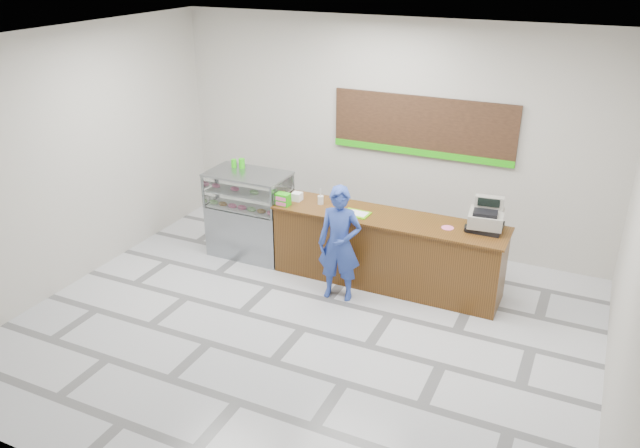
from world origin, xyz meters
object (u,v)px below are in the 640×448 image
at_px(sales_counter, 386,250).
at_px(display_case, 249,214).
at_px(serving_tray, 356,214).
at_px(customer, 340,244).
at_px(cash_register, 486,218).

distance_m(sales_counter, display_case, 2.23).
xyz_separation_m(display_case, serving_tray, (1.79, -0.10, 0.36)).
bearing_deg(serving_tray, customer, -89.66).
bearing_deg(customer, display_case, 151.62).
relative_size(sales_counter, display_case, 2.45).
distance_m(serving_tray, customer, 0.57).
xyz_separation_m(display_case, customer, (1.77, -0.62, 0.13)).
height_order(sales_counter, customer, customer).
distance_m(sales_counter, customer, 0.82).
height_order(sales_counter, serving_tray, serving_tray).
relative_size(cash_register, serving_tray, 1.35).
bearing_deg(serving_tray, sales_counter, 16.31).
height_order(display_case, cash_register, cash_register).
distance_m(display_case, cash_register, 3.54).
distance_m(sales_counter, cash_register, 1.45).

